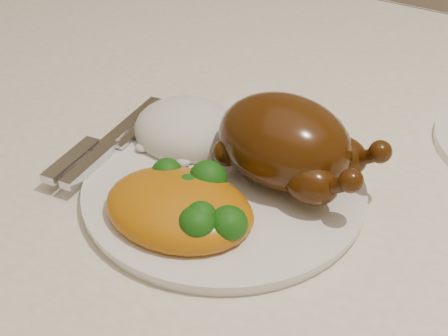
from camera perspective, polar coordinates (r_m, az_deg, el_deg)
The scene contains 7 objects.
dining_table at distance 0.72m, azimuth 9.87°, elevation -7.72°, with size 1.60×0.90×0.76m.
tablecloth at distance 0.67m, azimuth 10.50°, elevation -3.13°, with size 1.73×1.03×0.18m.
dinner_plate at distance 0.62m, azimuth -0.00°, elevation -1.96°, with size 0.27×0.27×0.01m, color white.
roast_chicken at distance 0.60m, azimuth 5.82°, elevation 2.29°, with size 0.17×0.12×0.09m.
rice_mound at distance 0.68m, azimuth -3.46°, elevation 3.48°, with size 0.12×0.11×0.06m.
mac_and_cheese at distance 0.57m, azimuth -3.49°, elevation -3.54°, with size 0.15×0.12×0.06m.
cutlery at distance 0.67m, azimuth -11.39°, elevation 1.68°, with size 0.05×0.19×0.01m.
Camera 1 is at (0.18, -0.50, 1.15)m, focal length 50.00 mm.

